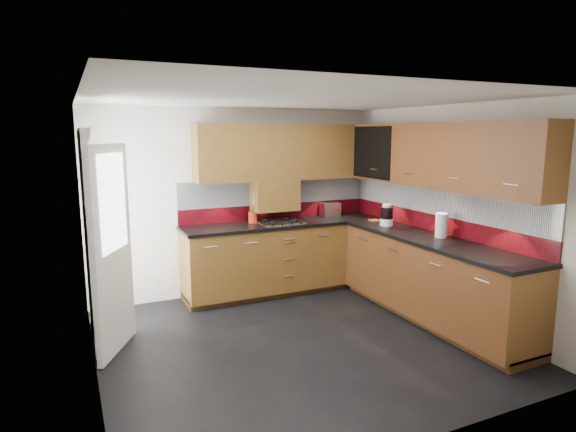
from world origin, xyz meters
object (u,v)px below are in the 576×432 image
gas_hob (280,222)px  utensil_pot (253,216)px  toaster (330,209)px  food_processor (387,216)px

gas_hob → utensil_pot: utensil_pot is taller
gas_hob → toaster: 0.88m
utensil_pot → food_processor: utensil_pot is taller
utensil_pot → food_processor: (1.45, -0.89, 0.03)m
toaster → food_processor: food_processor is taller
gas_hob → utensil_pot: (-0.32, 0.15, 0.08)m
gas_hob → utensil_pot: size_ratio=1.38×
food_processor → utensil_pot: bearing=148.6°
food_processor → toaster: bearing=106.7°
gas_hob → food_processor: (1.13, -0.74, 0.11)m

